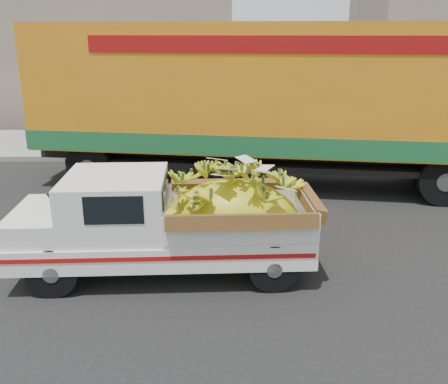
{
  "coord_description": "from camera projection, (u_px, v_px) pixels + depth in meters",
  "views": [
    {
      "loc": [
        0.53,
        -7.61,
        3.6
      ],
      "look_at": [
        0.6,
        0.16,
        1.09
      ],
      "focal_mm": 40.0,
      "sensor_mm": 36.0,
      "label": 1
    }
  ],
  "objects": [
    {
      "name": "ground",
      "position": [
        188.0,
        257.0,
        8.34
      ],
      "size": [
        100.0,
        100.0,
        0.0
      ],
      "primitive_type": "plane",
      "color": "black",
      "rests_on": "ground"
    },
    {
      "name": "curb",
      "position": [
        201.0,
        158.0,
        14.59
      ],
      "size": [
        60.0,
        0.25,
        0.15
      ],
      "primitive_type": "cube",
      "color": "gray",
      "rests_on": "ground"
    },
    {
      "name": "sidewalk",
      "position": [
        204.0,
        143.0,
        16.59
      ],
      "size": [
        60.0,
        4.0,
        0.14
      ],
      "primitive_type": "cube",
      "color": "gray",
      "rests_on": "ground"
    },
    {
      "name": "building_left",
      "position": [
        21.0,
        58.0,
        21.39
      ],
      "size": [
        18.0,
        6.0,
        5.0
      ],
      "primitive_type": "cube",
      "color": "gray",
      "rests_on": "ground"
    },
    {
      "name": "pickup_truck",
      "position": [
        186.0,
        220.0,
        7.63
      ],
      "size": [
        4.54,
        1.82,
        1.57
      ],
      "rotation": [
        0.0,
        0.0,
        0.04
      ],
      "color": "black",
      "rests_on": "ground"
    },
    {
      "name": "semi_trailer",
      "position": [
        286.0,
        98.0,
        11.65
      ],
      "size": [
        12.07,
        4.33,
        3.8
      ],
      "rotation": [
        0.0,
        0.0,
        -0.16
      ],
      "color": "black",
      "rests_on": "ground"
    }
  ]
}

